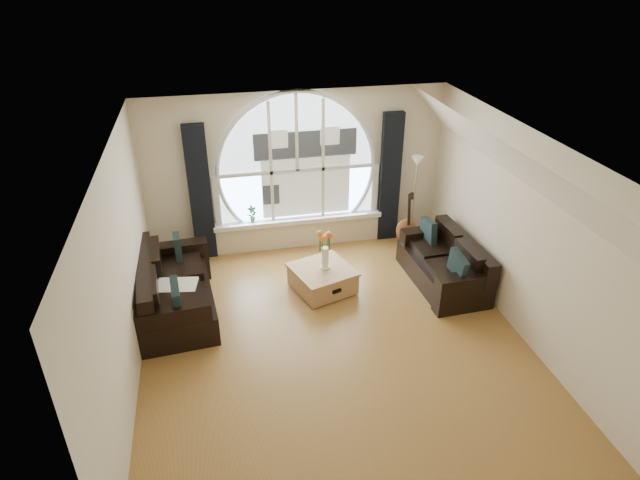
{
  "coord_description": "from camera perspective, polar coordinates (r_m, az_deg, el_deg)",
  "views": [
    {
      "loc": [
        -1.37,
        -5.52,
        4.64
      ],
      "look_at": [
        0.0,
        0.9,
        1.05
      ],
      "focal_mm": 30.14,
      "sensor_mm": 36.0,
      "label": 1
    }
  ],
  "objects": [
    {
      "name": "potted_plant",
      "position": [
        9.09,
        -7.23,
        2.75
      ],
      "size": [
        0.18,
        0.15,
        0.3
      ],
      "primitive_type": "imported",
      "rotation": [
        0.0,
        0.0,
        0.34
      ],
      "color": "#1E6023",
      "rests_on": "window_sill"
    },
    {
      "name": "curtain_left",
      "position": [
        8.87,
        -12.59,
        4.78
      ],
      "size": [
        0.35,
        0.12,
        2.3
      ],
      "primitive_type": "cube",
      "color": "black",
      "rests_on": "ground"
    },
    {
      "name": "wall_front",
      "position": [
        4.52,
        10.29,
        -18.75
      ],
      "size": [
        5.0,
        0.01,
        2.7
      ],
      "primitive_type": "cube",
      "color": "beige",
      "rests_on": "ground"
    },
    {
      "name": "attic_slope",
      "position": [
        6.96,
        19.83,
        7.75
      ],
      "size": [
        0.92,
        5.5,
        0.72
      ],
      "primitive_type": "cube",
      "color": "silver",
      "rests_on": "ground"
    },
    {
      "name": "coffee_chest",
      "position": [
        8.2,
        0.27,
        -4.04
      ],
      "size": [
        1.07,
        1.07,
        0.41
      ],
      "primitive_type": "cube",
      "rotation": [
        0.0,
        0.0,
        0.31
      ],
      "color": "#A8784D",
      "rests_on": "ground"
    },
    {
      "name": "throw_blanket",
      "position": [
        7.62,
        -15.07,
        -5.37
      ],
      "size": [
        0.63,
        0.63,
        0.1
      ],
      "primitive_type": "cube",
      "rotation": [
        0.0,
        0.0,
        -0.16
      ],
      "color": "silver",
      "rests_on": "sofa_left"
    },
    {
      "name": "vase_flowers",
      "position": [
        7.93,
        0.55,
        -0.59
      ],
      "size": [
        0.24,
        0.24,
        0.7
      ],
      "primitive_type": "cube",
      "color": "white",
      "rests_on": "coffee_chest"
    },
    {
      "name": "neighbor_house",
      "position": [
        8.93,
        -1.5,
        8.09
      ],
      "size": [
        1.7,
        0.02,
        1.5
      ],
      "primitive_type": "cube",
      "color": "silver",
      "rests_on": "wall_back"
    },
    {
      "name": "window_sill",
      "position": [
        9.26,
        -2.27,
        2.16
      ],
      "size": [
        2.9,
        0.22,
        0.08
      ],
      "primitive_type": "cube",
      "color": "white",
      "rests_on": "wall_back"
    },
    {
      "name": "ground",
      "position": [
        7.34,
        1.5,
        -10.55
      ],
      "size": [
        5.0,
        5.5,
        0.01
      ],
      "primitive_type": "cube",
      "color": "brown",
      "rests_on": "ground"
    },
    {
      "name": "ceiling",
      "position": [
        6.01,
        1.82,
        9.82
      ],
      "size": [
        5.0,
        5.5,
        0.01
      ],
      "primitive_type": "cube",
      "color": "silver",
      "rests_on": "ground"
    },
    {
      "name": "wall_right",
      "position": [
        7.5,
        20.55,
        0.7
      ],
      "size": [
        0.01,
        5.5,
        2.7
      ],
      "primitive_type": "cube",
      "color": "beige",
      "rests_on": "ground"
    },
    {
      "name": "wall_back",
      "position": [
        9.0,
        -2.48,
        7.22
      ],
      "size": [
        5.0,
        0.01,
        2.7
      ],
      "primitive_type": "cube",
      "color": "beige",
      "rests_on": "ground"
    },
    {
      "name": "arched_window",
      "position": [
        8.88,
        -2.49,
        8.81
      ],
      "size": [
        2.6,
        0.06,
        2.15
      ],
      "primitive_type": "cube",
      "color": "silver",
      "rests_on": "wall_back"
    },
    {
      "name": "guitar",
      "position": [
        9.38,
        9.25,
        2.28
      ],
      "size": [
        0.39,
        0.29,
        1.06
      ],
      "primitive_type": "cube",
      "rotation": [
        0.0,
        0.0,
        -0.16
      ],
      "color": "brown",
      "rests_on": "ground"
    },
    {
      "name": "window_frame",
      "position": [
        8.85,
        -2.45,
        8.74
      ],
      "size": [
        2.76,
        0.08,
        2.15
      ],
      "primitive_type": "cube",
      "color": "white",
      "rests_on": "wall_back"
    },
    {
      "name": "floor_lamp",
      "position": [
        9.4,
        9.94,
        4.13
      ],
      "size": [
        0.24,
        0.24,
        1.6
      ],
      "primitive_type": "cube",
      "color": "#B2B2B2",
      "rests_on": "ground"
    },
    {
      "name": "sofa_right",
      "position": [
        8.48,
        12.99,
        -2.15
      ],
      "size": [
        0.92,
        1.73,
        0.75
      ],
      "primitive_type": "cube",
      "rotation": [
        0.0,
        0.0,
        0.05
      ],
      "color": "black",
      "rests_on": "ground"
    },
    {
      "name": "sofa_left",
      "position": [
        7.9,
        -15.05,
        -4.9
      ],
      "size": [
        1.11,
        1.99,
        0.85
      ],
      "primitive_type": "cube",
      "rotation": [
        0.0,
        0.0,
        0.08
      ],
      "color": "black",
      "rests_on": "ground"
    },
    {
      "name": "curtain_right",
      "position": [
        9.35,
        7.44,
        6.52
      ],
      "size": [
        0.35,
        0.12,
        2.3
      ],
      "primitive_type": "cube",
      "color": "black",
      "rests_on": "ground"
    },
    {
      "name": "wall_left",
      "position": [
        6.52,
        -20.28,
        -3.61
      ],
      "size": [
        0.01,
        5.5,
        2.7
      ],
      "primitive_type": "cube",
      "color": "beige",
      "rests_on": "ground"
    }
  ]
}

